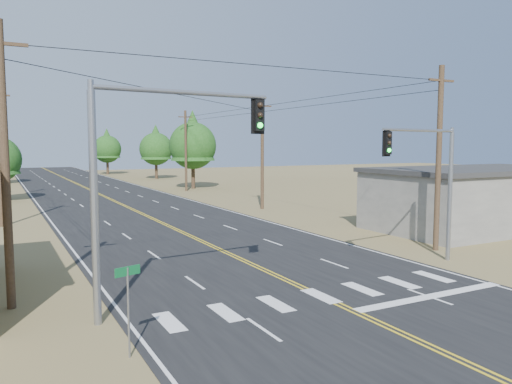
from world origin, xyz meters
TOP-DOWN VIEW (x-y plane):
  - road at (0.00, 30.00)m, footprint 15.00×200.00m
  - building_right at (19.00, 16.00)m, footprint 15.00×8.00m
  - utility_pole_left_near at (-10.50, 12.00)m, footprint 1.80×0.30m
  - utility_pole_right_near at (10.50, 12.00)m, footprint 1.80×0.30m
  - utility_pole_right_mid at (10.50, 32.00)m, footprint 1.80×0.30m
  - utility_pole_right_far at (10.50, 52.00)m, footprint 1.80×0.30m
  - signal_mast_left at (-6.19, 9.09)m, footprint 6.62×0.87m
  - signal_mast_right at (7.71, 9.81)m, footprint 5.12×0.96m
  - street_sign at (-7.80, 5.91)m, footprint 0.73×0.25m
  - tree_right_near at (12.44, 54.66)m, footprint 6.17×6.17m
  - tree_right_mid at (13.66, 75.51)m, footprint 5.53×5.53m
  - tree_right_far at (9.00, 92.81)m, footprint 5.38×5.38m

SIDE VIEW (x-z plane):
  - road at x=0.00m, z-range 0.00..0.02m
  - street_sign at x=-7.80m, z-range 0.43..2.97m
  - building_right at x=19.00m, z-range 0.00..4.00m
  - signal_mast_right at x=7.71m, z-range 1.14..7.77m
  - utility_pole_left_near at x=-10.50m, z-range 0.12..10.12m
  - utility_pole_right_near at x=10.50m, z-range 0.12..10.12m
  - utility_pole_right_mid at x=10.50m, z-range 0.12..10.12m
  - utility_pole_right_far at x=10.50m, z-range 0.12..10.12m
  - signal_mast_left at x=-6.19m, z-range 1.39..9.17m
  - tree_right_far at x=9.00m, z-range 1.00..9.96m
  - tree_right_mid at x=13.66m, z-range 1.03..10.24m
  - tree_right_near at x=12.44m, z-range 1.15..11.43m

